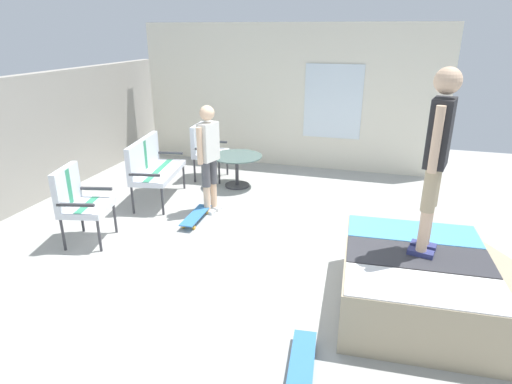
# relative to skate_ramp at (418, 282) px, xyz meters

# --- Properties ---
(ground_plane) EXTENTS (12.00, 12.00, 0.10)m
(ground_plane) POSITION_rel_skate_ramp_xyz_m (0.73, 1.85, -0.35)
(ground_plane) COLOR #A8A8A3
(house_facade) EXTENTS (0.23, 6.00, 2.78)m
(house_facade) POSITION_rel_skate_ramp_xyz_m (4.52, 2.34, 1.09)
(house_facade) COLOR silver
(house_facade) RESTS_ON ground_plane
(skate_ramp) EXTENTS (1.80, 2.28, 0.60)m
(skate_ramp) POSITION_rel_skate_ramp_xyz_m (0.00, 0.00, 0.00)
(skate_ramp) COLOR tan
(skate_ramp) RESTS_ON ground_plane
(patio_bench) EXTENTS (1.33, 0.75, 1.02)m
(patio_bench) POSITION_rel_skate_ramp_xyz_m (1.90, 4.01, 0.32)
(patio_bench) COLOR #38383D
(patio_bench) RESTS_ON ground_plane
(patio_chair_near_house) EXTENTS (0.66, 0.60, 1.02)m
(patio_chair_near_house) POSITION_rel_skate_ramp_xyz_m (3.19, 3.62, 0.31)
(patio_chair_near_house) COLOR #38383D
(patio_chair_near_house) RESTS_ON ground_plane
(patio_chair_by_wall) EXTENTS (0.73, 0.68, 1.02)m
(patio_chair_by_wall) POSITION_rel_skate_ramp_xyz_m (0.31, 4.18, 0.31)
(patio_chair_by_wall) COLOR #38383D
(patio_chair_by_wall) RESTS_ON ground_plane
(patio_table) EXTENTS (0.90, 0.90, 0.57)m
(patio_table) POSITION_rel_skate_ramp_xyz_m (2.92, 2.90, 0.10)
(patio_table) COLOR #38383D
(patio_table) RESTS_ON ground_plane
(person_watching) EXTENTS (0.47, 0.31, 1.64)m
(person_watching) POSITION_rel_skate_ramp_xyz_m (1.73, 2.93, 0.65)
(person_watching) COLOR silver
(person_watching) RESTS_ON ground_plane
(person_skater) EXTENTS (0.47, 0.30, 1.76)m
(person_skater) POSITION_rel_skate_ramp_xyz_m (0.10, -0.00, 1.34)
(person_skater) COLOR navy
(person_skater) RESTS_ON skate_ramp
(skateboard_by_bench) EXTENTS (0.81, 0.23, 0.10)m
(skateboard_by_bench) POSITION_rel_skate_ramp_xyz_m (1.32, 3.00, -0.22)
(skateboard_by_bench) COLOR #3372B2
(skateboard_by_bench) RESTS_ON ground_plane
(skateboard_spare) EXTENTS (0.82, 0.28, 0.10)m
(skateboard_spare) POSITION_rel_skate_ramp_xyz_m (-1.19, 0.93, -0.22)
(skateboard_spare) COLOR #3372B2
(skateboard_spare) RESTS_ON ground_plane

